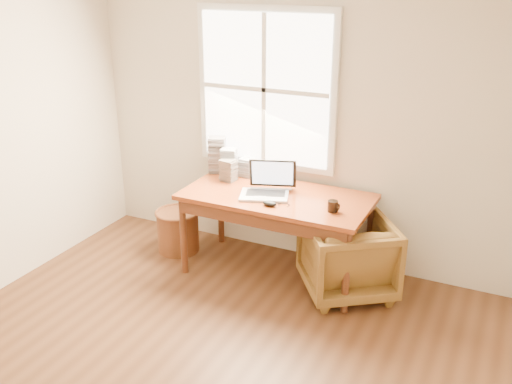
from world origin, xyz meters
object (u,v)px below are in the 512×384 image
Objects in this scene: wicker_stool at (178,231)px; laptop at (264,179)px; desk at (277,197)px; armchair at (347,257)px; cd_stack_a at (229,163)px; coffee_mug at (333,206)px.

laptop is at bearing -5.06° from wicker_stool.
armchair is (0.66, -0.04, -0.40)m from desk.
armchair is 0.94m from laptop.
desk is 0.77m from armchair.
laptop is (-0.08, -0.08, 0.17)m from desk.
cd_stack_a reaches higher than wicker_stool.
laptop is at bearing -133.80° from desk.
laptop is at bearing -163.42° from coffee_mug.
coffee_mug reaches higher than wicker_stool.
armchair is 7.87× the size of coffee_mug.
desk is at bearing -20.63° from cd_stack_a.
wicker_stool is at bearing 155.57° from laptop.
armchair is 1.82× the size of wicker_stool.
cd_stack_a is at bearing 25.25° from wicker_stool.
laptop reaches higher than desk.
laptop is at bearing -31.82° from armchair.
coffee_mug is at bearing -5.00° from wicker_stool.
wicker_stool is at bearing -163.51° from coffee_mug.
armchair is at bearing 61.86° from coffee_mug.
cd_stack_a is at bearing -47.00° from armchair.
cd_stack_a is (-0.49, 0.30, -0.02)m from laptop.
wicker_stool is 0.85m from cd_stack_a.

